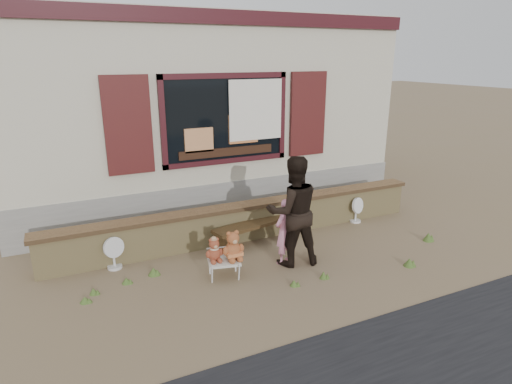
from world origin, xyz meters
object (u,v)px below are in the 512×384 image
teddy_bear_left (214,249)px  teddy_bear_right (233,245)px  child (285,231)px  folding_chair (224,261)px  adult (293,211)px  bench (254,228)px

teddy_bear_left → teddy_bear_right: teddy_bear_right is taller
teddy_bear_right → child: size_ratio=0.42×
folding_chair → adult: size_ratio=0.31×
bench → child: child is taller
teddy_bear_right → teddy_bear_left: bearing=-180.0°
child → adult: (0.11, -0.05, 0.34)m
teddy_bear_left → teddy_bear_right: size_ratio=0.80×
teddy_bear_left → teddy_bear_right: 0.28m
folding_chair → teddy_bear_left: size_ratio=1.50×
bench → adult: bearing=-86.9°
teddy_bear_right → adult: adult is taller
bench → adult: size_ratio=0.92×
teddy_bear_left → child: 1.19m
teddy_bear_left → child: child is taller
teddy_bear_left → teddy_bear_right: (0.27, -0.06, 0.04)m
child → adult: bearing=133.0°
folding_chair → bench: bearing=57.4°
folding_chair → child: child is taller
child → adult: size_ratio=0.61×
bench → folding_chair: (-0.92, -0.90, -0.03)m
bench → teddy_bear_left: teddy_bear_left is taller
teddy_bear_left → teddy_bear_right: bearing=0.0°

